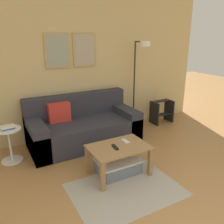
{
  "coord_description": "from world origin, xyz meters",
  "views": [
    {
      "loc": [
        -1.38,
        -0.6,
        1.83
      ],
      "look_at": [
        0.03,
        1.98,
        0.85
      ],
      "focal_mm": 38.0,
      "sensor_mm": 36.0,
      "label": 1
    }
  ],
  "objects": [
    {
      "name": "floor_lamp",
      "position": [
        1.23,
        3.09,
        1.13
      ],
      "size": [
        0.24,
        0.52,
        1.7
      ],
      "color": "black",
      "rests_on": "ground_plane"
    },
    {
      "name": "cell_phone",
      "position": [
        0.21,
        1.92,
        0.42
      ],
      "size": [
        0.07,
        0.14,
        0.01
      ],
      "primitive_type": "cube",
      "rotation": [
        0.0,
        0.0,
        0.01
      ],
      "color": "silver",
      "rests_on": "coffee_table"
    },
    {
      "name": "book_stack",
      "position": [
        -1.18,
        2.91,
        0.54
      ],
      "size": [
        0.21,
        0.2,
        0.05
      ],
      "color": "#335199",
      "rests_on": "side_table"
    },
    {
      "name": "area_rug",
      "position": [
        -0.05,
        1.48,
        0.0
      ],
      "size": [
        1.31,
        0.96,
        0.01
      ],
      "primitive_type": "cube",
      "color": "#A39989",
      "rests_on": "ground_plane"
    },
    {
      "name": "couch",
      "position": [
        0.01,
        2.98,
        0.28
      ],
      "size": [
        1.85,
        0.88,
        0.82
      ],
      "color": "#2D2D38",
      "rests_on": "ground_plane"
    },
    {
      "name": "side_table",
      "position": [
        -1.18,
        2.9,
        0.31
      ],
      "size": [
        0.37,
        0.37,
        0.52
      ],
      "color": "silver",
      "rests_on": "ground_plane"
    },
    {
      "name": "wall_back",
      "position": [
        0.0,
        3.44,
        1.28
      ],
      "size": [
        5.6,
        0.09,
        2.55
      ],
      "color": "tan",
      "rests_on": "ground_plane"
    },
    {
      "name": "step_stool",
      "position": [
        1.86,
        3.1,
        0.26
      ],
      "size": [
        0.44,
        0.29,
        0.48
      ],
      "color": "black",
      "rests_on": "ground_plane"
    },
    {
      "name": "remote_control",
      "position": [
        -0.01,
        1.82,
        0.42
      ],
      "size": [
        0.05,
        0.15,
        0.02
      ],
      "primitive_type": "cube",
      "rotation": [
        0.0,
        0.0,
        -0.09
      ],
      "color": "black",
      "rests_on": "coffee_table"
    },
    {
      "name": "storage_bin",
      "position": [
        0.07,
        1.86,
        0.1
      ],
      "size": [
        0.58,
        0.4,
        0.19
      ],
      "color": "slate",
      "rests_on": "ground_plane"
    },
    {
      "name": "coffee_table",
      "position": [
        0.05,
        1.83,
        0.33
      ],
      "size": [
        0.79,
        0.53,
        0.41
      ],
      "color": "#997047",
      "rests_on": "ground_plane"
    }
  ]
}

